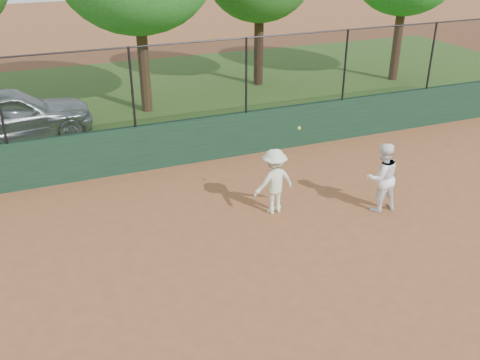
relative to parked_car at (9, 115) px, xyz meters
name	(u,v)px	position (x,y,z in m)	size (l,w,h in m)	color
ground	(245,304)	(3.49, -9.46, -0.79)	(80.00, 80.00, 0.00)	brown
back_wall	(157,146)	(3.49, -3.46, -0.19)	(26.00, 0.20, 1.20)	#183622
grass_strip	(117,102)	(3.49, 2.54, -0.78)	(36.00, 12.00, 0.01)	#31591B
parked_car	(9,115)	(0.00, 0.00, 0.00)	(1.86, 4.62, 1.57)	#B1B6BB
player_second	(382,177)	(7.54, -7.52, 0.01)	(0.77, 0.60, 1.59)	white
player_main	(274,181)	(5.30, -6.74, -0.04)	(1.03, 0.74, 2.09)	beige
fence_assembly	(151,85)	(3.46, -3.46, 1.45)	(26.00, 0.06, 2.00)	black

